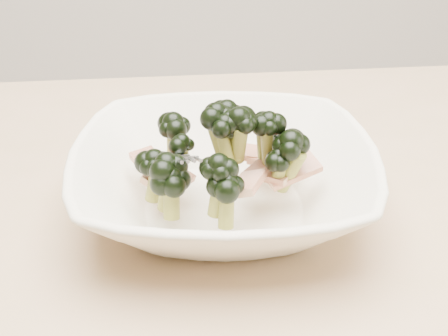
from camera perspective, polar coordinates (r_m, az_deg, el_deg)
The scene contains 2 objects.
dining_table at distance 0.70m, azimuth 0.73°, elevation -10.75°, with size 1.20×0.80×0.75m.
broccoli_dish at distance 0.62m, azimuth -0.03°, elevation -0.77°, with size 0.32×0.32×0.12m.
Camera 1 is at (-0.07, -0.53, 1.09)m, focal length 50.00 mm.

